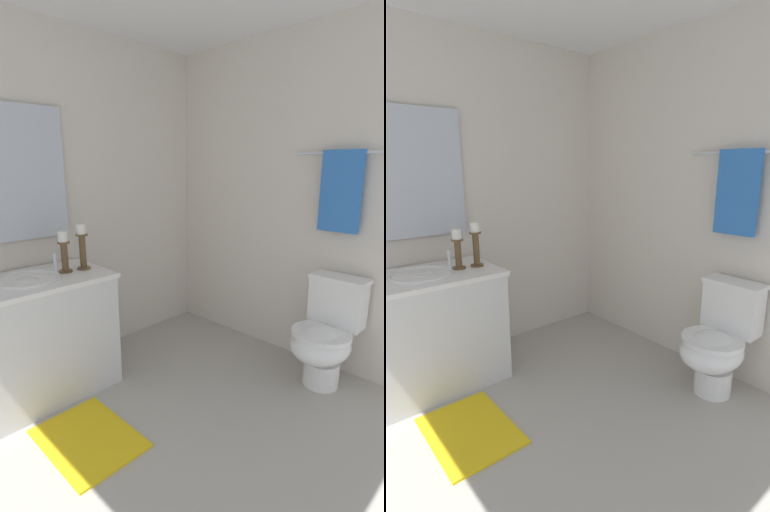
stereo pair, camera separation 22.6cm
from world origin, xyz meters
TOP-DOWN VIEW (x-y plane):
  - floor at (0.00, 0.00)m, footprint 2.53×2.96m
  - wall_back at (0.00, 1.48)m, footprint 2.53×0.04m
  - wall_left at (-1.27, 0.00)m, footprint 0.04×2.96m
  - vanity_cabinet at (-0.94, -0.24)m, footprint 0.58×0.99m
  - sink_basin at (-0.94, -0.24)m, footprint 0.40×0.40m
  - mirror at (-1.22, -0.24)m, footprint 0.02×0.88m
  - candle_holder_tall at (-0.92, 0.13)m, footprint 0.09×0.09m
  - candle_holder_short at (-0.93, 0.01)m, footprint 0.09×0.09m
  - toilet at (0.36, 1.20)m, footprint 0.39×0.54m
  - towel_bar at (0.28, 1.42)m, footprint 0.72×0.02m
  - towel_near_vanity at (0.28, 1.40)m, footprint 0.28×0.03m
  - bath_mat at (-0.32, -0.24)m, footprint 0.60×0.44m

SIDE VIEW (x-z plane):
  - floor at x=0.00m, z-range -0.02..0.00m
  - bath_mat at x=-0.32m, z-range 0.00..0.02m
  - toilet at x=0.36m, z-range -0.01..0.74m
  - vanity_cabinet at x=-0.94m, z-range 0.00..0.80m
  - sink_basin at x=-0.94m, z-range 0.64..0.88m
  - candle_holder_short at x=-0.93m, z-range 0.81..1.08m
  - candle_holder_tall at x=-0.92m, z-range 0.81..1.12m
  - wall_back at x=0.00m, z-range 0.00..2.45m
  - wall_left at x=-1.27m, z-range 0.00..2.45m
  - towel_near_vanity at x=0.28m, z-range 1.05..1.59m
  - mirror at x=-1.22m, z-range 1.00..1.88m
  - towel_bar at x=0.28m, z-range 1.56..1.58m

